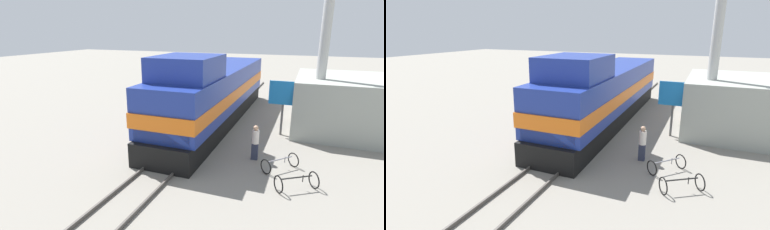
{
  "view_description": "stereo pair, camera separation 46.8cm",
  "coord_description": "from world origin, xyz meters",
  "views": [
    {
      "loc": [
        5.73,
        -16.71,
        5.99
      ],
      "look_at": [
        1.2,
        -5.33,
        2.48
      ],
      "focal_mm": 28.0,
      "sensor_mm": 36.0,
      "label": 1
    },
    {
      "loc": [
        6.16,
        -16.52,
        5.99
      ],
      "look_at": [
        1.2,
        -5.33,
        2.48
      ],
      "focal_mm": 28.0,
      "sensor_mm": 36.0,
      "label": 2
    }
  ],
  "objects": [
    {
      "name": "ground_plane",
      "position": [
        0.0,
        0.0,
        0.0
      ],
      "size": [
        120.0,
        120.0,
        0.0
      ],
      "primitive_type": "plane",
      "color": "gray"
    },
    {
      "name": "rail_near",
      "position": [
        -0.72,
        0.0,
        0.07
      ],
      "size": [
        0.08,
        36.57,
        0.15
      ],
      "primitive_type": "cube",
      "color": "#4C4742",
      "rests_on": "ground_plane"
    },
    {
      "name": "rail_far",
      "position": [
        0.72,
        0.0,
        0.07
      ],
      "size": [
        0.08,
        36.57,
        0.15
      ],
      "primitive_type": "cube",
      "color": "#4C4742",
      "rests_on": "ground_plane"
    },
    {
      "name": "locomotive",
      "position": [
        0.0,
        1.52,
        1.98
      ],
      "size": [
        3.22,
        16.76,
        4.76
      ],
      "color": "black",
      "rests_on": "ground_plane"
    },
    {
      "name": "utility_pole",
      "position": [
        6.26,
        1.82,
        4.88
      ],
      "size": [
        1.8,
        0.54,
        9.68
      ],
      "color": "#B2B2AD",
      "rests_on": "ground_plane"
    },
    {
      "name": "vendor_umbrella",
      "position": [
        5.39,
        2.86,
        1.95
      ],
      "size": [
        1.95,
        1.95,
        2.18
      ],
      "color": "#4C4C4C",
      "rests_on": "ground_plane"
    },
    {
      "name": "billboard_sign",
      "position": [
        4.41,
        0.75,
        2.3
      ],
      "size": [
        1.65,
        0.12,
        3.18
      ],
      "color": "#595959",
      "rests_on": "ground_plane"
    },
    {
      "name": "shrub_cluster",
      "position": [
        5.24,
        3.08,
        0.37
      ],
      "size": [
        0.74,
        0.74,
        0.74
      ],
      "primitive_type": "sphere",
      "color": "#236028",
      "rests_on": "ground_plane"
    },
    {
      "name": "person_bystander",
      "position": [
        3.62,
        -3.35,
        0.92
      ],
      "size": [
        0.34,
        0.34,
        1.7
      ],
      "color": "#2D3347",
      "rests_on": "ground_plane"
    },
    {
      "name": "bicycle",
      "position": [
        4.86,
        -4.08,
        0.34
      ],
      "size": [
        1.58,
        1.65,
        0.66
      ],
      "rotation": [
        0.0,
        0.0,
        2.41
      ],
      "color": "black",
      "rests_on": "ground_plane"
    },
    {
      "name": "bicycle_spare",
      "position": [
        5.64,
        -5.63,
        0.35
      ],
      "size": [
        1.68,
        1.45,
        0.69
      ],
      "rotation": [
        0.0,
        0.0,
        2.17
      ],
      "color": "black",
      "rests_on": "ground_plane"
    },
    {
      "name": "building_block_distant",
      "position": [
        9.47,
        3.2,
        1.63
      ],
      "size": [
        9.0,
        6.73,
        3.26
      ],
      "primitive_type": "cube",
      "color": "#999E93",
      "rests_on": "ground_plane"
    }
  ]
}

